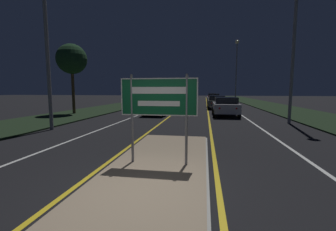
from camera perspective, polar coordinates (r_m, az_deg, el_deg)
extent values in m
plane|color=black|center=(4.82, -6.22, -18.78)|extent=(160.00, 160.00, 0.00)
cube|color=#999993|center=(6.21, -2.30, -12.59)|extent=(2.63, 7.43, 0.05)
cube|color=gray|center=(6.20, -2.30, -12.37)|extent=(2.51, 7.31, 0.10)
cube|color=black|center=(26.53, -14.48, 1.92)|extent=(5.00, 100.00, 0.08)
cube|color=black|center=(25.66, 28.19, 1.21)|extent=(5.00, 100.00, 0.08)
cube|color=gold|center=(29.39, 4.04, 2.47)|extent=(0.12, 70.00, 0.01)
cube|color=gold|center=(29.27, 9.93, 2.37)|extent=(0.12, 70.00, 0.01)
cube|color=silver|center=(29.76, -1.13, 2.53)|extent=(0.12, 70.00, 0.01)
cube|color=silver|center=(29.42, 15.18, 2.26)|extent=(0.12, 70.00, 0.01)
cube|color=silver|center=(30.45, -6.70, 2.58)|extent=(0.10, 70.00, 0.01)
cube|color=silver|center=(29.88, 20.92, 2.12)|extent=(0.10, 70.00, 0.01)
cylinder|color=gray|center=(6.11, -9.09, -0.86)|extent=(0.07, 0.07, 2.36)
cylinder|color=gray|center=(5.82, 4.73, -1.17)|extent=(0.07, 0.07, 2.36)
cube|color=#0F512D|center=(5.87, -2.38, 4.74)|extent=(2.03, 0.04, 0.98)
cube|color=white|center=(5.85, -2.42, 4.73)|extent=(2.03, 0.00, 0.98)
cube|color=#0F512D|center=(5.85, -2.43, 4.73)|extent=(1.97, 0.01, 0.92)
cube|color=white|center=(5.84, -2.44, 6.41)|extent=(1.42, 0.01, 0.18)
cube|color=white|center=(5.85, -2.43, 3.06)|extent=(1.12, 0.01, 0.14)
cylinder|color=gray|center=(13.30, -28.48, 16.99)|extent=(0.18, 0.18, 9.31)
cylinder|color=gray|center=(15.93, 29.36, 16.26)|extent=(0.18, 0.18, 9.97)
cylinder|color=gray|center=(39.02, 16.93, 10.25)|extent=(0.18, 0.18, 9.61)
sphere|color=beige|center=(39.68, 17.18, 17.45)|extent=(0.62, 0.62, 0.62)
cube|color=#B7B7BC|center=(18.48, 14.36, 2.01)|extent=(1.87, 4.20, 0.69)
cube|color=black|center=(18.19, 14.48, 3.78)|extent=(1.65, 2.18, 0.48)
sphere|color=red|center=(16.36, 12.97, 1.80)|extent=(0.14, 0.14, 0.14)
sphere|color=red|center=(16.48, 17.00, 1.71)|extent=(0.14, 0.14, 0.14)
cylinder|color=black|center=(19.74, 11.41, 1.35)|extent=(0.22, 0.66, 0.66)
cylinder|color=black|center=(19.89, 16.58, 1.24)|extent=(0.22, 0.66, 0.66)
cylinder|color=black|center=(17.16, 11.72, 0.58)|extent=(0.22, 0.66, 0.66)
cylinder|color=black|center=(17.33, 17.65, 0.47)|extent=(0.22, 0.66, 0.66)
cube|color=#4C514C|center=(25.46, 12.20, 3.19)|extent=(1.86, 4.31, 0.61)
cube|color=black|center=(25.18, 12.26, 4.40)|extent=(1.64, 2.24, 0.48)
sphere|color=red|center=(23.30, 11.05, 3.11)|extent=(0.14, 0.14, 0.14)
sphere|color=red|center=(23.36, 13.88, 3.05)|extent=(0.14, 0.14, 0.14)
cylinder|color=black|center=(26.78, 10.14, 2.74)|extent=(0.22, 0.71, 0.71)
cylinder|color=black|center=(26.86, 13.95, 2.66)|extent=(0.22, 0.71, 0.71)
cylinder|color=black|center=(24.11, 10.23, 2.34)|extent=(0.22, 0.71, 0.71)
cylinder|color=black|center=(24.21, 14.45, 2.25)|extent=(0.22, 0.71, 0.71)
cube|color=silver|center=(35.80, 11.44, 4.12)|extent=(1.84, 4.63, 0.63)
cube|color=black|center=(35.50, 11.48, 5.04)|extent=(1.62, 2.41, 0.54)
sphere|color=red|center=(33.49, 10.61, 4.11)|extent=(0.14, 0.14, 0.14)
sphere|color=red|center=(33.53, 12.56, 4.07)|extent=(0.14, 0.14, 0.14)
cylinder|color=black|center=(37.22, 10.00, 3.75)|extent=(0.22, 0.68, 0.68)
cylinder|color=black|center=(37.29, 12.70, 3.69)|extent=(0.22, 0.68, 0.68)
cylinder|color=black|center=(34.36, 10.05, 3.52)|extent=(0.22, 0.68, 0.68)
cylinder|color=black|center=(34.42, 12.98, 3.46)|extent=(0.22, 0.68, 0.68)
cube|color=maroon|center=(48.25, 11.07, 4.62)|extent=(1.75, 4.62, 0.56)
cube|color=black|center=(47.96, 11.10, 5.27)|extent=(1.54, 2.40, 0.54)
sphere|color=red|center=(45.95, 10.48, 4.64)|extent=(0.14, 0.14, 0.14)
sphere|color=red|center=(45.98, 11.84, 4.61)|extent=(0.14, 0.14, 0.14)
cylinder|color=black|center=(49.68, 10.05, 4.37)|extent=(0.22, 0.63, 0.63)
cylinder|color=black|center=(49.73, 11.98, 4.34)|extent=(0.22, 0.63, 0.63)
cylinder|color=black|center=(46.81, 10.09, 4.25)|extent=(0.22, 0.63, 0.63)
cylinder|color=black|center=(46.87, 12.14, 4.21)|extent=(0.22, 0.63, 0.63)
cube|color=black|center=(18.79, -2.75, 2.16)|extent=(1.78, 4.12, 0.64)
cube|color=black|center=(19.00, -2.60, 3.98)|extent=(1.56, 2.14, 0.53)
sphere|color=white|center=(16.94, -6.02, 1.93)|extent=(0.14, 0.14, 0.14)
sphere|color=white|center=(16.68, -2.37, 1.90)|extent=(0.14, 0.14, 0.14)
cylinder|color=black|center=(17.78, -6.28, 0.85)|extent=(0.22, 0.64, 0.64)
cylinder|color=black|center=(17.41, -0.89, 0.77)|extent=(0.22, 0.64, 0.64)
cylinder|color=black|center=(20.25, -4.34, 1.55)|extent=(0.22, 0.64, 0.64)
cylinder|color=black|center=(19.92, 0.41, 1.49)|extent=(0.22, 0.64, 0.64)
cylinder|color=#4C3823|center=(20.61, -22.95, 6.02)|extent=(0.24, 0.24, 3.98)
sphere|color=#19381E|center=(20.77, -23.27, 13.05)|extent=(2.46, 2.46, 2.46)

